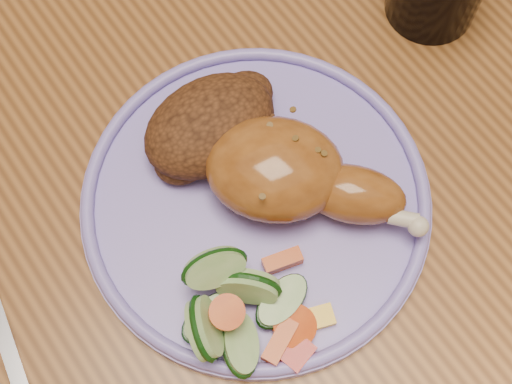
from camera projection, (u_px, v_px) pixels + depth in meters
ground at (243, 319)px, 1.27m from camera, size 4.00×4.00×0.00m
dining_table at (230, 170)px, 0.65m from camera, size 0.90×1.40×0.75m
plate at (256, 202)px, 0.54m from camera, size 0.26×0.26×0.01m
plate_rim at (256, 197)px, 0.53m from camera, size 0.26×0.26×0.01m
chicken_leg at (294, 175)px, 0.51m from camera, size 0.14×0.16×0.05m
rice_pilaf at (212, 124)px, 0.54m from camera, size 0.11×0.08×0.05m
vegetable_pile at (241, 309)px, 0.49m from camera, size 0.11×0.11×0.05m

